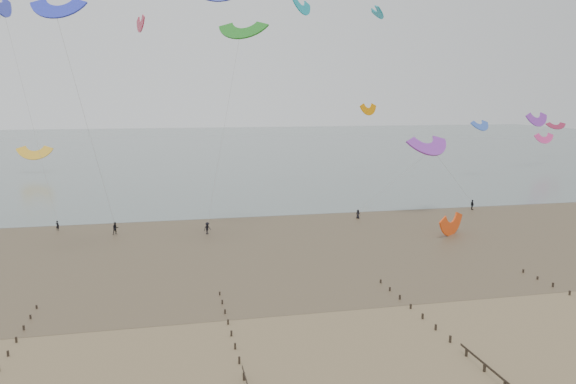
% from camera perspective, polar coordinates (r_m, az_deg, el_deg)
% --- Properties ---
extents(ground, '(500.00, 500.00, 0.00)m').
position_cam_1_polar(ground, '(52.68, 10.19, -13.53)').
color(ground, brown).
rests_on(ground, ground).
extents(sea_and_shore, '(500.00, 665.00, 0.03)m').
position_cam_1_polar(sea_and_shore, '(83.00, -1.59, -4.75)').
color(sea_and_shore, '#475654').
rests_on(sea_and_shore, ground).
extents(kitesurfer_lead, '(0.69, 0.61, 1.58)m').
position_cam_1_polar(kitesurfer_lead, '(94.86, -22.37, -3.18)').
color(kitesurfer_lead, black).
rests_on(kitesurfer_lead, ground).
extents(kitesurfers, '(144.83, 20.89, 1.90)m').
position_cam_1_polar(kitesurfers, '(95.19, 2.70, -2.34)').
color(kitesurfers, black).
rests_on(kitesurfers, ground).
extents(grounded_kite, '(7.84, 7.56, 3.40)m').
position_cam_1_polar(grounded_kite, '(88.72, 16.25, -4.20)').
color(grounded_kite, '#F9470F').
rests_on(grounded_kite, ground).
extents(kites_airborne, '(229.86, 112.27, 42.33)m').
position_cam_1_polar(kites_airborne, '(131.56, -11.65, 10.34)').
color(kites_airborne, '#1097AA').
rests_on(kites_airborne, ground).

